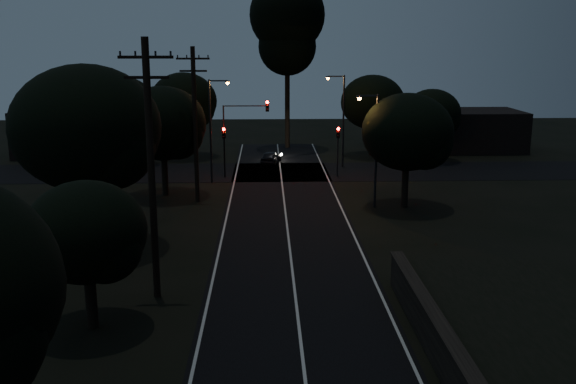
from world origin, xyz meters
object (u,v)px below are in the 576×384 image
streetlight_a (213,124)px  car (271,157)px  signal_mast (245,124)px  signal_right (338,142)px  signal_left (224,143)px  streetlight_b (341,115)px  utility_pole_mid (151,167)px  tall_pine (287,25)px  utility_pole_far (195,122)px  streetlight_c (374,143)px

streetlight_a → car: 10.05m
car → signal_mast: bearing=84.7°
signal_right → streetlight_a: streetlight_a is taller
signal_left → car: (3.82, 6.01, -2.27)m
signal_mast → streetlight_b: (8.22, 4.01, 0.30)m
signal_left → utility_pole_mid: bearing=-93.2°
signal_right → streetlight_a: (-9.91, -1.99, 1.80)m
utility_pole_mid → car: utility_pole_mid is taller
tall_pine → car: tall_pine is taller
signal_left → streetlight_a: streetlight_a is taller
signal_mast → signal_right: bearing=-0.0°
utility_pole_far → utility_pole_mid: bearing=-90.0°
utility_pole_mid → signal_right: 27.30m
streetlight_a → streetlight_b: bearing=29.5°
streetlight_c → car: 17.72m
utility_pole_mid → signal_left: bearing=86.8°
utility_pole_far → signal_mast: (3.09, 7.99, -1.15)m
utility_pole_far → tall_pine: tall_pine is taller
streetlight_b → car: bearing=161.8°
car → signal_left: bearing=71.8°
signal_mast → streetlight_b: bearing=26.0°
utility_pole_far → signal_mast: bearing=68.9°
utility_pole_far → streetlight_a: 6.10m
streetlight_a → streetlight_c: 13.72m
utility_pole_far → streetlight_b: size_ratio=1.31×
utility_pole_mid → streetlight_c: (11.83, 15.00, -1.39)m
utility_pole_far → signal_left: (1.40, 7.99, -2.65)m
streetlight_b → utility_pole_mid: bearing=-111.3°
signal_mast → streetlight_b: 9.15m
signal_right → streetlight_a: bearing=-168.7°
utility_pole_mid → streetlight_b: bearing=68.7°
signal_left → streetlight_b: streetlight_b is taller
streetlight_c → signal_right: bearing=97.0°
signal_mast → streetlight_c: size_ratio=0.83×
utility_pole_mid → streetlight_a: utility_pole_mid is taller
streetlight_b → streetlight_c: bearing=-87.9°
signal_left → car: size_ratio=1.23×
signal_mast → car: size_ratio=1.87×
streetlight_a → utility_pole_far: bearing=-96.6°
streetlight_c → car: (-6.61, 16.00, -3.78)m
utility_pole_far → streetlight_c: size_ratio=1.40×
signal_mast → streetlight_c: bearing=-48.8°
utility_pole_far → car: size_ratio=3.14×
signal_right → streetlight_b: (0.71, 4.01, 1.80)m
signal_right → streetlight_c: size_ratio=0.55×
streetlight_c → car: bearing=112.4°
signal_left → streetlight_a: 2.77m
tall_pine → streetlight_b: (4.31, -11.00, -7.75)m
streetlight_c → car: size_ratio=2.24×
utility_pole_mid → utility_pole_far: size_ratio=1.05×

